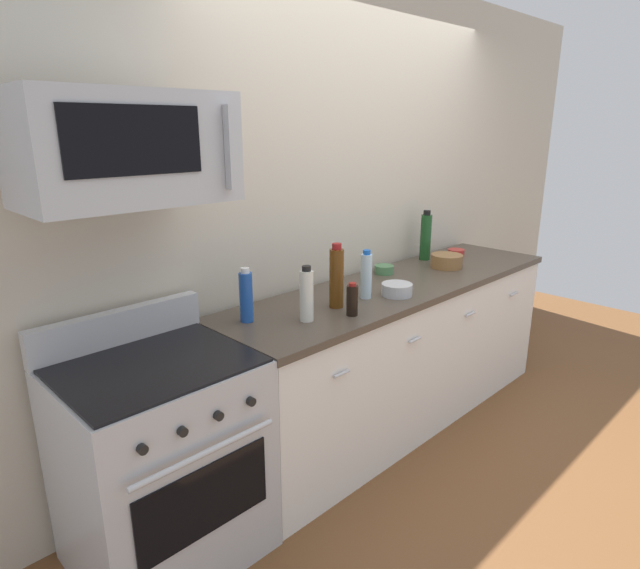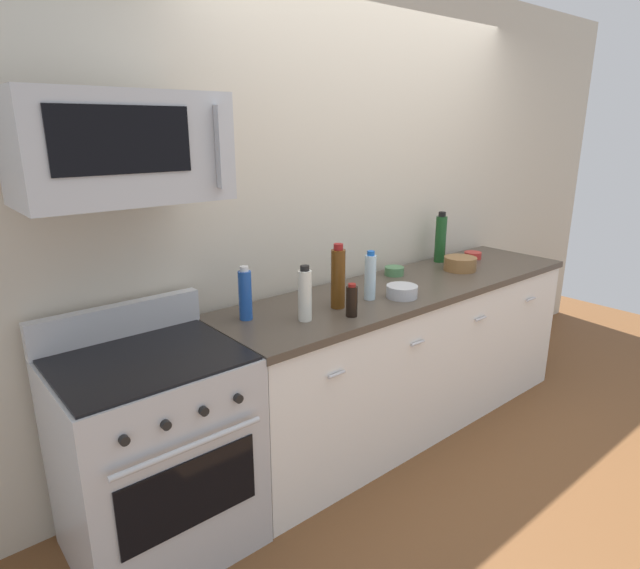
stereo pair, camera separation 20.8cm
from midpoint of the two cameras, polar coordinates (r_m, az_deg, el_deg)
name	(u,v)px [view 1 (the left image)]	position (r m, az deg, el deg)	size (l,w,h in m)	color
ground_plane	(395,417)	(3.60, 6.34, -13.96)	(6.71, 6.71, 0.00)	brown
back_wall	(352,204)	(3.40, 1.66, 8.60)	(5.59, 0.10, 2.70)	beige
counter_unit	(398,352)	(3.39, 6.60, -7.25)	(2.50, 0.66, 0.92)	white
range_oven	(162,460)	(2.49, -19.00, -17.46)	(0.76, 0.69, 1.07)	#B7BABF
microwave	(126,148)	(2.13, -22.87, 13.33)	(0.74, 0.44, 0.40)	#B7BABF
bottle_wine_amber	(337,277)	(2.72, -0.40, 0.76)	(0.07, 0.07, 0.34)	#59330F
bottle_water_clear	(366,275)	(2.88, 2.94, 0.96)	(0.06, 0.06, 0.27)	silver
bottle_soy_sauce_dark	(352,300)	(2.63, 1.22, -1.70)	(0.06, 0.06, 0.17)	black
bottle_wine_green	(426,236)	(3.78, 9.74, 5.10)	(0.08, 0.08, 0.35)	#19471E
bottle_vinegar_white	(307,295)	(2.54, -3.79, -1.15)	(0.07, 0.07, 0.27)	silver
bottle_soda_blue	(246,296)	(2.57, -10.25, -1.28)	(0.06, 0.06, 0.27)	#1E4CA5
bowl_green_glaze	(384,269)	(3.40, 5.17, 1.62)	(0.12, 0.12, 0.05)	#477A4C
bowl_red_small	(456,252)	(3.96, 12.97, 3.38)	(0.12, 0.12, 0.05)	#B72D28
bowl_steel_prep	(397,289)	(2.97, 6.28, -0.52)	(0.17, 0.17, 0.07)	#B2B5BA
bowl_wooden_salad	(447,261)	(3.61, 11.91, 2.50)	(0.21, 0.21, 0.09)	brown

